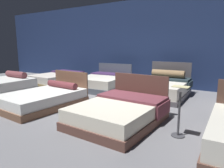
# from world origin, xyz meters

# --- Properties ---
(ground_plane) EXTENTS (18.00, 18.00, 0.02)m
(ground_plane) POSITION_xyz_m (0.00, 0.00, -0.01)
(ground_plane) COLOR slate
(showroom_back_wall) EXTENTS (18.00, 0.06, 3.50)m
(showroom_back_wall) POSITION_xyz_m (0.00, 3.15, 1.75)
(showroom_back_wall) COLOR navy
(showroom_back_wall) RESTS_ON ground_plane
(bed_1) EXTENTS (1.54, 2.20, 0.86)m
(bed_1) POSITION_xyz_m (-1.20, -1.31, 0.22)
(bed_1) COLOR brown
(bed_1) RESTS_ON ground_plane
(bed_2) EXTENTS (1.61, 2.05, 0.93)m
(bed_2) POSITION_xyz_m (1.13, -1.26, 0.23)
(bed_2) COLOR brown
(bed_2) RESTS_ON ground_plane
(bed_4) EXTENTS (1.62, 2.17, 0.48)m
(bed_4) POSITION_xyz_m (-3.59, 1.40, 0.22)
(bed_4) COLOR olive
(bed_4) RESTS_ON ground_plane
(bed_5) EXTENTS (1.75, 2.05, 0.90)m
(bed_5) POSITION_xyz_m (-1.17, 1.45, 0.25)
(bed_5) COLOR #4C535F
(bed_5) RESTS_ON ground_plane
(bed_6) EXTENTS (1.58, 2.06, 1.06)m
(bed_6) POSITION_xyz_m (1.12, 1.52, 0.28)
(bed_6) COLOR #504D52
(bed_6) RESTS_ON ground_plane
(price_sign) EXTENTS (0.28, 0.24, 0.91)m
(price_sign) POSITION_xyz_m (2.36, -1.29, 0.35)
(price_sign) COLOR #3F3F44
(price_sign) RESTS_ON ground_plane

